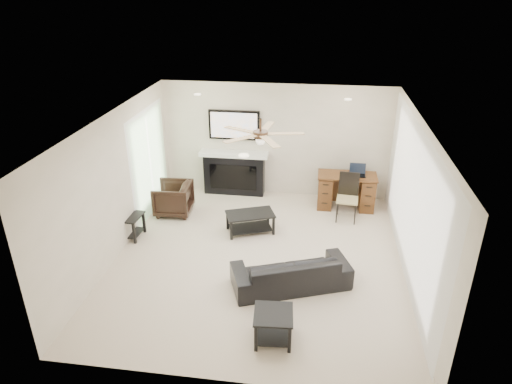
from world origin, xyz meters
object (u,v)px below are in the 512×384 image
Objects in this scene: sofa at (291,271)px; armchair at (173,198)px; coffee_table at (250,223)px; desk at (346,191)px; fireplace_unit at (234,154)px.

armchair is (-2.60, 2.15, 0.07)m from sofa.
coffee_table is 0.74× the size of desk.
coffee_table is at bearing 69.15° from armchair.
fireplace_unit is at bearing 133.69° from armchair.
coffee_table is at bearing -144.75° from desk.
sofa is at bearing -65.16° from fireplace_unit.
fireplace_unit reaches higher than coffee_table.
desk is (1.86, 1.31, 0.18)m from coffee_table.
fireplace_unit is (1.08, 1.14, 0.62)m from armchair.
desk reaches higher than armchair.
sofa is 0.97× the size of fireplace_unit.
fireplace_unit reaches higher than armchair.
sofa is 2.50× the size of armchair.
armchair is 1.69m from fireplace_unit.
coffee_table is 0.47× the size of fireplace_unit.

